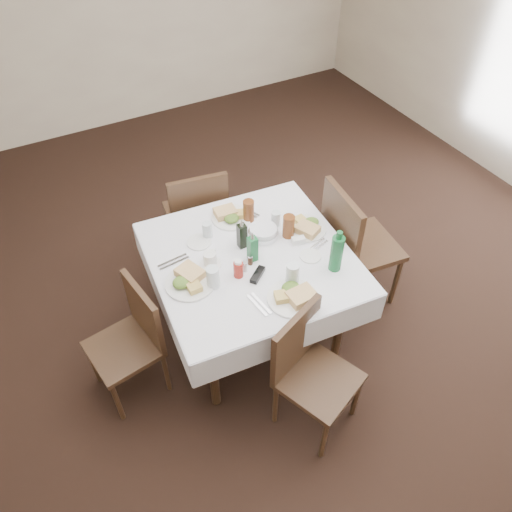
# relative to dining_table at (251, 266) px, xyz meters

# --- Properties ---
(ground_plane) EXTENTS (7.00, 7.00, 0.00)m
(ground_plane) POSITION_rel_dining_table_xyz_m (0.12, -0.08, -0.68)
(ground_plane) COLOR black
(room_shell) EXTENTS (6.04, 7.04, 2.80)m
(room_shell) POSITION_rel_dining_table_xyz_m (0.12, -0.08, 1.04)
(room_shell) COLOR #BBA891
(room_shell) RESTS_ON ground
(dining_table) EXTENTS (1.33, 1.33, 0.76)m
(dining_table) POSITION_rel_dining_table_xyz_m (0.00, 0.00, 0.00)
(dining_table) COLOR #302214
(dining_table) RESTS_ON ground
(chair_north) EXTENTS (0.50, 0.50, 0.93)m
(chair_north) POSITION_rel_dining_table_xyz_m (-0.03, 0.82, -0.14)
(chair_north) COLOR #302214
(chair_north) RESTS_ON ground
(chair_south) EXTENTS (0.54, 0.54, 0.87)m
(chair_south) POSITION_rel_dining_table_xyz_m (-0.01, -0.72, -0.18)
(chair_south) COLOR #302214
(chair_south) RESTS_ON ground
(chair_east) EXTENTS (0.53, 0.53, 1.01)m
(chair_east) POSITION_rel_dining_table_xyz_m (0.79, -0.04, -0.10)
(chair_east) COLOR #302214
(chair_east) RESTS_ON ground
(chair_west) EXTENTS (0.46, 0.46, 0.84)m
(chair_west) POSITION_rel_dining_table_xyz_m (-0.83, -0.02, -0.19)
(chair_west) COLOR #302214
(chair_west) RESTS_ON ground
(meal_north) EXTENTS (0.28, 0.28, 0.06)m
(meal_north) POSITION_rel_dining_table_xyz_m (0.05, 0.39, 0.11)
(meal_north) COLOR white
(meal_north) RESTS_ON dining_table
(meal_south) EXTENTS (0.30, 0.30, 0.07)m
(meal_south) POSITION_rel_dining_table_xyz_m (0.06, -0.43, 0.11)
(meal_south) COLOR white
(meal_south) RESTS_ON dining_table
(meal_east) EXTENTS (0.28, 0.28, 0.06)m
(meal_east) POSITION_rel_dining_table_xyz_m (0.45, 0.05, 0.11)
(meal_east) COLOR white
(meal_east) RESTS_ON dining_table
(meal_west) EXTENTS (0.30, 0.30, 0.07)m
(meal_west) POSITION_rel_dining_table_xyz_m (-0.44, -0.03, 0.11)
(meal_west) COLOR white
(meal_west) RESTS_ON dining_table
(side_plate_a) EXTENTS (0.16, 0.16, 0.01)m
(side_plate_a) POSITION_rel_dining_table_xyz_m (-0.24, 0.27, 0.09)
(side_plate_a) COLOR white
(side_plate_a) RESTS_ON dining_table
(side_plate_b) EXTENTS (0.14, 0.14, 0.01)m
(side_plate_b) POSITION_rel_dining_table_xyz_m (0.33, -0.18, 0.09)
(side_plate_b) COLOR white
(side_plate_b) RESTS_ON dining_table
(water_n) EXTENTS (0.06, 0.06, 0.12)m
(water_n) POSITION_rel_dining_table_xyz_m (-0.16, 0.30, 0.14)
(water_n) COLOR silver
(water_n) RESTS_ON dining_table
(water_s) EXTENTS (0.08, 0.08, 0.15)m
(water_s) POSITION_rel_dining_table_xyz_m (0.11, -0.32, 0.16)
(water_s) COLOR silver
(water_s) RESTS_ON dining_table
(water_e) EXTENTS (0.06, 0.06, 0.11)m
(water_e) POSITION_rel_dining_table_xyz_m (0.29, 0.19, 0.14)
(water_e) COLOR silver
(water_e) RESTS_ON dining_table
(water_w) EXTENTS (0.08, 0.08, 0.14)m
(water_w) POSITION_rel_dining_table_xyz_m (-0.31, -0.11, 0.16)
(water_w) COLOR silver
(water_w) RESTS_ON dining_table
(iced_tea_a) EXTENTS (0.08, 0.08, 0.16)m
(iced_tea_a) POSITION_rel_dining_table_xyz_m (0.15, 0.32, 0.17)
(iced_tea_a) COLOR brown
(iced_tea_a) RESTS_ON dining_table
(iced_tea_b) EXTENTS (0.08, 0.08, 0.16)m
(iced_tea_b) POSITION_rel_dining_table_xyz_m (0.31, 0.05, 0.17)
(iced_tea_b) COLOR brown
(iced_tea_b) RESTS_ON dining_table
(bread_basket) EXTENTS (0.20, 0.20, 0.07)m
(bread_basket) POSITION_rel_dining_table_xyz_m (0.16, 0.13, 0.12)
(bread_basket) COLOR silver
(bread_basket) RESTS_ON dining_table
(oil_cruet_dark) EXTENTS (0.05, 0.05, 0.22)m
(oil_cruet_dark) POSITION_rel_dining_table_xyz_m (-0.00, 0.11, 0.18)
(oil_cruet_dark) COLOR black
(oil_cruet_dark) RESTS_ON dining_table
(oil_cruet_green) EXTENTS (0.05, 0.05, 0.23)m
(oil_cruet_green) POSITION_rel_dining_table_xyz_m (-0.00, -0.03, 0.18)
(oil_cruet_green) COLOR #14602D
(oil_cruet_green) RESTS_ON dining_table
(ketchup_bottle) EXTENTS (0.06, 0.06, 0.13)m
(ketchup_bottle) POSITION_rel_dining_table_xyz_m (-0.15, -0.11, 0.15)
(ketchup_bottle) COLOR #A62319
(ketchup_bottle) RESTS_ON dining_table
(salt_shaker) EXTENTS (0.03, 0.03, 0.07)m
(salt_shaker) POSITION_rel_dining_table_xyz_m (-0.09, -0.09, 0.12)
(salt_shaker) COLOR white
(salt_shaker) RESTS_ON dining_table
(pepper_shaker) EXTENTS (0.03, 0.03, 0.07)m
(pepper_shaker) POSITION_rel_dining_table_xyz_m (-0.03, -0.06, 0.12)
(pepper_shaker) COLOR #3B2417
(pepper_shaker) RESTS_ON dining_table
(coffee_mug) EXTENTS (0.13, 0.13, 0.10)m
(coffee_mug) POSITION_rel_dining_table_xyz_m (-0.26, 0.06, 0.13)
(coffee_mug) COLOR white
(coffee_mug) RESTS_ON dining_table
(sunglasses) EXTENTS (0.14, 0.12, 0.03)m
(sunglasses) POSITION_rel_dining_table_xyz_m (-0.05, -0.17, 0.10)
(sunglasses) COLOR black
(sunglasses) RESTS_ON dining_table
(green_bottle) EXTENTS (0.08, 0.08, 0.30)m
(green_bottle) POSITION_rel_dining_table_xyz_m (0.41, -0.34, 0.22)
(green_bottle) COLOR #14602D
(green_bottle) RESTS_ON dining_table
(sugar_caddy) EXTENTS (0.09, 0.07, 0.04)m
(sugar_caddy) POSITION_rel_dining_table_xyz_m (0.33, -0.04, 0.11)
(sugar_caddy) COLOR white
(sugar_caddy) RESTS_ON dining_table
(cutlery_n) EXTENTS (0.10, 0.16, 0.01)m
(cutlery_n) POSITION_rel_dining_table_xyz_m (0.19, 0.39, 0.09)
(cutlery_n) COLOR silver
(cutlery_n) RESTS_ON dining_table
(cutlery_s) EXTENTS (0.07, 0.20, 0.01)m
(cutlery_s) POSITION_rel_dining_table_xyz_m (-0.15, -0.38, 0.09)
(cutlery_s) COLOR silver
(cutlery_s) RESTS_ON dining_table
(cutlery_e) EXTENTS (0.18, 0.09, 0.01)m
(cutlery_e) POSITION_rel_dining_table_xyz_m (0.42, -0.13, 0.09)
(cutlery_e) COLOR silver
(cutlery_e) RESTS_ON dining_table
(cutlery_w) EXTENTS (0.21, 0.07, 0.01)m
(cutlery_w) POSITION_rel_dining_table_xyz_m (-0.45, 0.18, 0.09)
(cutlery_w) COLOR silver
(cutlery_w) RESTS_ON dining_table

